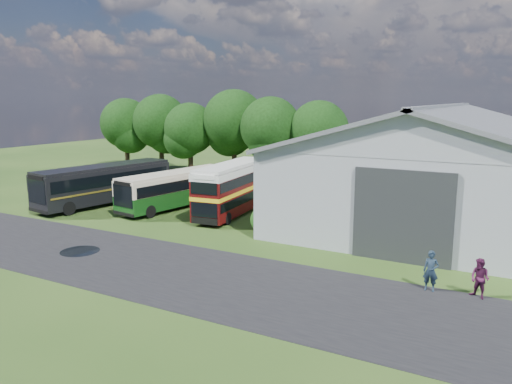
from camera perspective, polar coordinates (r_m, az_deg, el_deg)
The scene contains 18 objects.
ground at distance 31.44m, azimuth -13.56°, elevation -5.59°, with size 120.00×120.00×0.00m, color #203C13.
asphalt_road at distance 27.39m, azimuth -13.11°, elevation -8.01°, with size 60.00×8.00×0.02m, color black.
puddle at distance 30.47m, azimuth -19.47°, elevation -6.44°, with size 2.20×2.20×0.01m, color black.
storage_shed at distance 38.81m, azimuth 20.40°, elevation 3.39°, with size 18.80×24.80×8.15m.
tree_far_left at distance 63.54m, azimuth -14.66°, elevation 7.58°, with size 6.12×6.12×8.64m.
tree_left_a at distance 60.59m, azimuth -10.87°, elevation 7.89°, with size 6.46×6.46×9.12m.
tree_left_b at distance 56.76m, azimuth -7.57°, elevation 7.18°, with size 5.78×5.78×8.16m.
tree_mid at distance 55.02m, azimuth -2.53°, elevation 8.13°, with size 6.80×6.80×9.60m.
tree_right_a at distance 51.73m, azimuth 1.67°, elevation 7.42°, with size 6.26×6.26×8.83m.
tree_right_b at distance 50.41m, azimuth 7.19°, elevation 6.97°, with size 5.98×5.98×8.45m.
shrub_front at distance 33.04m, azimuth 0.80°, elevation -4.49°, with size 1.70×1.70×1.70m, color #194714.
shrub_mid at distance 34.76m, azimuth 2.35°, elevation -3.72°, with size 1.60×1.60×1.60m, color #194714.
shrub_back at distance 36.51m, azimuth 3.75°, elevation -3.03°, with size 1.80×1.80×1.80m, color #194714.
bus_green_single at distance 40.29m, azimuth -9.08°, elevation 0.40°, with size 4.01×10.77×2.90m.
bus_maroon_double at distance 37.39m, azimuth -2.69°, elevation 0.34°, with size 3.25×9.20×3.87m.
bus_dark_single at distance 42.83m, azimuth -16.88°, elevation 0.93°, with size 4.56×12.06×3.25m.
visitor_a at distance 24.19m, azimuth 19.35°, elevation -8.55°, with size 0.68×0.45×1.87m, color #182735.
visitor_b at distance 24.13m, azimuth 24.21°, elevation -9.05°, with size 0.87×0.68×1.79m, color #461635.
Camera 1 is at (20.54, -22.17, 8.67)m, focal length 35.00 mm.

